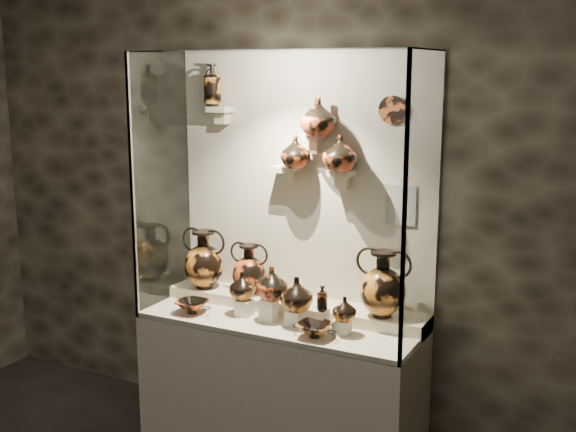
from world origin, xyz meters
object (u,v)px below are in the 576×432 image
Objects in this scene: ovoid_vase_b at (318,117)px; jug_e at (345,309)px; amphora_mid at (249,269)px; amphora_right at (383,284)px; jug_a at (243,286)px; kylix_left at (193,305)px; kylix_right at (315,329)px; amphora_left at (204,259)px; jug_b at (272,283)px; jug_c at (297,294)px; lekythos_small at (322,297)px; ovoid_vase_c at (340,153)px; lekythos_tall at (213,83)px; ovoid_vase_a at (296,152)px.

jug_e is at bearing -54.99° from ovoid_vase_b.
amphora_right is at bearing 5.12° from amphora_mid.
jug_a is 0.34m from kylix_left.
kylix_right is at bearing 1.32° from jug_a.
jug_b is at bearing -1.07° from amphora_left.
jug_c is at bearing -25.20° from jug_b.
jug_e reaches higher than kylix_right.
kylix_right is (-0.13, -0.11, -0.10)m from jug_e.
lekythos_small reaches higher than kylix_right.
jug_b is at bearing -128.57° from ovoid_vase_c.
ovoid_vase_c is (0.89, -0.04, -0.39)m from lekythos_tall.
ovoid_vase_c is (-0.30, 0.05, 0.73)m from amphora_right.
lekythos_tall is 0.97m from ovoid_vase_c.
amphora_left is 1.54× the size of kylix_right.
jug_b is at bearing 15.88° from kylix_left.
jug_b is 0.94× the size of ovoid_vase_c.
jug_b reaches higher than kylix_left.
ovoid_vase_a is 0.87× the size of ovoid_vase_b.
jug_e is 0.98m from kylix_left.
ovoid_vase_a is at bearing -2.98° from lekythos_tall.
ovoid_vase_a reaches higher than jug_a.
jug_c is 0.85m from ovoid_vase_c.
ovoid_vase_b is at bearing 100.99° from kylix_right.
kylix_left is (-0.22, -0.31, -0.18)m from amphora_mid.
lekythos_small is at bearing -71.58° from ovoid_vase_c.
jug_b is (0.21, -0.01, 0.05)m from jug_a.
lekythos_small is at bearing -18.28° from lekythos_tall.
amphora_right reaches higher than jug_e.
ovoid_vase_b reaches higher than amphora_left.
amphora_right is at bearing 17.95° from kylix_left.
jug_b is (-0.62, -0.18, -0.04)m from amphora_right.
jug_a is 0.99m from ovoid_vase_c.
kylix_left is (-0.83, -0.09, -0.15)m from lekythos_small.
jug_c is (0.44, -0.22, -0.04)m from amphora_mid.
jug_b is at bearing 159.09° from jug_e.
lekythos_tall reaches higher than kylix_right.
jug_a is 0.68m from jug_e.
ovoid_vase_b is (0.02, 0.24, 1.01)m from jug_c.
kylix_right is (0.55, -0.14, -0.13)m from jug_a.
jug_e is 0.89m from ovoid_vase_c.
jug_b is at bearing -144.43° from amphora_right.
lekythos_small is at bearing -17.96° from ovoid_vase_a.
kylix_right is at bearing -42.12° from jug_b.
ovoid_vase_c is at bearing -2.75° from lekythos_tall.
kylix_left is 0.83× the size of lekythos_tall.
lekythos_tall is (-0.35, 0.26, 1.20)m from jug_a.
amphora_left is at bearing -111.43° from lekythos_tall.
amphora_right is at bearing 35.47° from kylix_right.
amphora_left is 1.19× the size of amphora_mid.
amphora_left is 1.18m from ovoid_vase_c.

